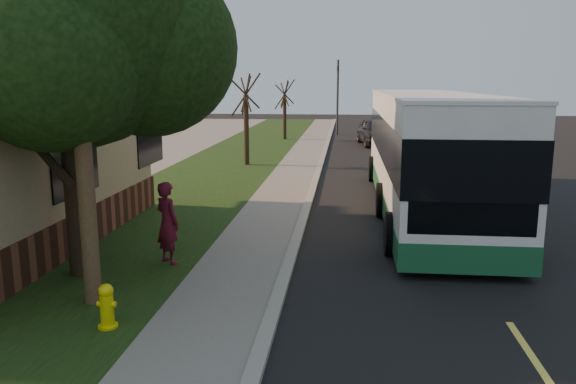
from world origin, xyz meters
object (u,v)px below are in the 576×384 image
at_px(leafy_tree, 71,20).
at_px(skateboarder, 168,223).
at_px(bare_tree_near, 246,121).
at_px(traffic_signal, 338,92).
at_px(utility_pole, 75,43).
at_px(transit_bus, 427,149).
at_px(bare_tree_far, 285,111).
at_px(distant_car, 377,131).
at_px(fire_hydrant, 107,306).

bearing_deg(leafy_tree, skateboarder, 23.50).
xyz_separation_m(bare_tree_near, traffic_signal, (4.00, 16.00, 1.01)).
bearing_deg(utility_pole, transit_bus, 50.58).
xyz_separation_m(bare_tree_far, traffic_signal, (3.50, 4.00, 1.16)).
distance_m(bare_tree_far, distant_car, 6.66).
distance_m(utility_pole, transit_bus, 11.34).
bearing_deg(bare_tree_far, fire_hydrant, -89.24).
xyz_separation_m(bare_tree_near, bare_tree_far, (0.50, 12.00, -0.15)).
bearing_deg(utility_pole, leafy_tree, 117.60).
relative_size(utility_pole, bare_tree_near, 2.11).
bearing_deg(leafy_tree, utility_pole, -62.40).
height_order(bare_tree_far, distant_car, bare_tree_far).
height_order(fire_hydrant, bare_tree_near, bare_tree_near).
height_order(bare_tree_near, transit_bus, bare_tree_near).
height_order(fire_hydrant, skateboarder, skateboarder).
xyz_separation_m(fire_hydrant, utility_pole, (-0.71, 0.99, 4.20)).
distance_m(bare_tree_near, transit_bus, 11.13).
height_order(fire_hydrant, bare_tree_far, bare_tree_far).
bearing_deg(distant_car, bare_tree_far, 150.99).
bearing_deg(skateboarder, utility_pole, 111.02).
relative_size(fire_hydrant, distant_car, 0.15).
bearing_deg(fire_hydrant, distant_car, 78.31).
relative_size(bare_tree_near, skateboarder, 2.37).
bearing_deg(transit_bus, utility_pole, -129.42).
bearing_deg(bare_tree_near, skateboarder, -86.63).
xyz_separation_m(utility_pole, bare_tree_far, (0.31, 29.01, -2.63)).
relative_size(fire_hydrant, transit_bus, 0.06).
xyz_separation_m(bare_tree_near, distant_car, (6.61, 9.59, -1.29)).
bearing_deg(bare_tree_near, traffic_signal, 75.96).
relative_size(fire_hydrant, leafy_tree, 0.09).
bearing_deg(fire_hydrant, transit_bus, 56.50).
bearing_deg(bare_tree_near, bare_tree_far, 87.61).
bearing_deg(skateboarder, distant_car, -66.18).
distance_m(transit_bus, distant_car, 18.12).
bearing_deg(traffic_signal, bare_tree_near, -104.04).
relative_size(bare_tree_far, skateboarder, 2.22).
relative_size(utility_pole, leafy_tree, 1.16).
bearing_deg(bare_tree_near, distant_car, 55.43).
xyz_separation_m(fire_hydrant, transit_bus, (6.29, 9.50, 1.51)).
bearing_deg(utility_pole, traffic_signal, 83.42).
relative_size(transit_bus, skateboarder, 7.42).
height_order(fire_hydrant, distant_car, distant_car).
xyz_separation_m(transit_bus, distant_car, (-0.59, 18.08, -1.08)).
bearing_deg(distant_car, traffic_signal, 104.67).
bearing_deg(skateboarder, leafy_tree, 60.63).
xyz_separation_m(fire_hydrant, distant_car, (5.71, 27.59, 0.43)).
relative_size(transit_bus, distant_car, 2.66).
relative_size(traffic_signal, transit_bus, 0.41).
distance_m(leafy_tree, distant_car, 26.33).
bearing_deg(fire_hydrant, bare_tree_near, 92.86).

